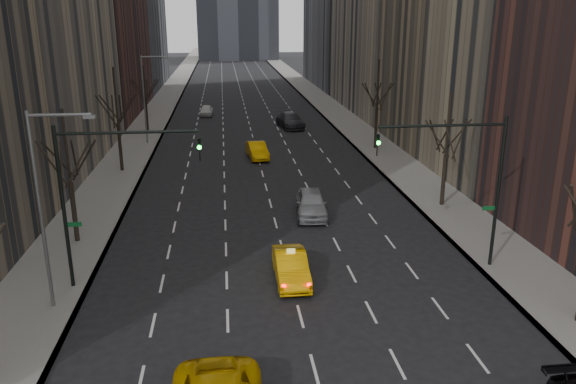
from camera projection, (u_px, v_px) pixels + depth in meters
name	position (u px, v px, depth m)	size (l,w,h in m)	color
sidewalk_left	(161.00, 107.00, 82.57)	(4.50, 320.00, 0.15)	slate
sidewalk_right	(325.00, 104.00, 85.24)	(4.50, 320.00, 0.15)	slate
tree_lw_b	(71.00, 183.00, 32.22)	(3.36, 3.50, 7.82)	black
tree_lw_c	(118.00, 126.00, 47.29)	(3.36, 3.50, 8.74)	black
tree_lw_d	(146.00, 101.00, 64.49)	(3.36, 3.50, 7.36)	black
tree_rw_b	(446.00, 155.00, 38.63)	(3.36, 3.50, 7.82)	black
tree_rw_c	(377.00, 109.00, 55.59)	(3.36, 3.50, 8.74)	black
traffic_mast_left	(98.00, 181.00, 26.32)	(6.69, 0.39, 8.00)	black
traffic_mast_right	(469.00, 169.00, 28.30)	(6.69, 0.39, 8.00)	black
streetlight_near	(46.00, 192.00, 24.20)	(2.83, 0.22, 9.00)	slate
streetlight_far	(147.00, 90.00, 57.37)	(2.83, 0.22, 9.00)	slate
taxi_sedan	(291.00, 267.00, 28.41)	(1.57, 4.51, 1.49)	#F9AD05
silver_sedan_ahead	(311.00, 203.00, 37.68)	(2.01, 5.01, 1.71)	#999CA1
far_taxi	(257.00, 150.00, 52.91)	(1.61, 4.61, 1.52)	#F7AD05
far_suv_grey	(290.00, 120.00, 67.50)	(2.48, 6.09, 1.77)	#303035
far_car_white	(206.00, 110.00, 75.60)	(1.65, 4.11, 1.40)	silver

